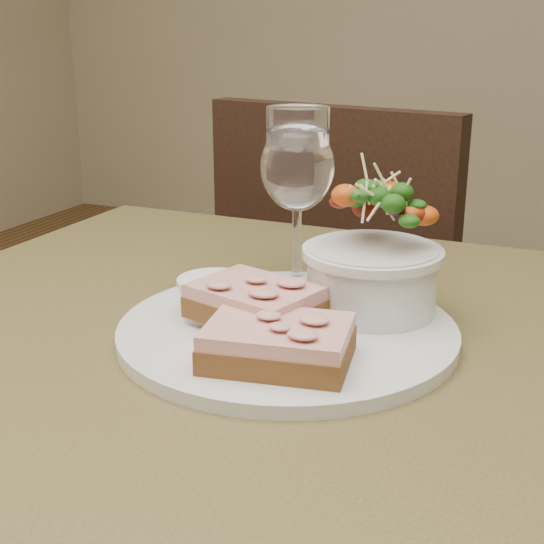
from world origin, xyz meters
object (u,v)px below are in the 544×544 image
at_px(sandwich_front, 278,343).
at_px(salad_bowl, 373,250).
at_px(dinner_plate, 287,331).
at_px(chair_far, 367,419).
at_px(wine_glass, 297,172).
at_px(cafe_table, 247,444).
at_px(sandwich_back, 255,302).
at_px(ramekin, 214,295).

bearing_deg(sandwich_front, salad_bowl, 66.16).
bearing_deg(dinner_plate, chair_far, 99.35).
bearing_deg(dinner_plate, wine_glass, 108.52).
bearing_deg(sandwich_front, cafe_table, 127.17).
relative_size(sandwich_back, wine_glass, 0.70).
xyz_separation_m(cafe_table, dinner_plate, (0.03, 0.03, 0.11)).
bearing_deg(wine_glass, sandwich_front, -72.02).
xyz_separation_m(dinner_plate, sandwich_front, (0.02, -0.07, 0.02)).
distance_m(dinner_plate, wine_glass, 0.18).
height_order(sandwich_back, salad_bowl, salad_bowl).
bearing_deg(sandwich_front, wine_glass, 98.23).
bearing_deg(cafe_table, chair_far, 96.75).
distance_m(cafe_table, sandwich_back, 0.14).
height_order(chair_far, wine_glass, wine_glass).
bearing_deg(wine_glass, ramekin, -101.22).
height_order(chair_far, sandwich_front, chair_far).
bearing_deg(wine_glass, cafe_table, -84.36).
distance_m(sandwich_back, ramekin, 0.05).
distance_m(cafe_table, dinner_plate, 0.11).
distance_m(chair_far, ramekin, 0.84).
distance_m(cafe_table, wine_glass, 0.27).
relative_size(sandwich_back, ramekin, 1.99).
distance_m(chair_far, wine_glass, 0.80).
height_order(cafe_table, ramekin, ramekin).
relative_size(dinner_plate, wine_glass, 1.73).
xyz_separation_m(dinner_plate, ramekin, (-0.07, -0.01, 0.03)).
height_order(dinner_plate, ramekin, ramekin).
xyz_separation_m(ramekin, salad_bowl, (0.13, 0.07, 0.04)).
height_order(chair_far, ramekin, chair_far).
distance_m(cafe_table, sandwich_front, 0.15).
height_order(sandwich_back, ramekin, sandwich_back).
bearing_deg(cafe_table, sandwich_back, 72.42).
height_order(sandwich_front, salad_bowl, salad_bowl).
relative_size(dinner_plate, ramekin, 4.90).
xyz_separation_m(ramekin, wine_glass, (0.03, 0.14, 0.09)).
height_order(sandwich_front, wine_glass, wine_glass).
xyz_separation_m(cafe_table, ramekin, (-0.04, 0.02, 0.13)).
xyz_separation_m(chair_far, ramekin, (0.04, -0.68, 0.49)).
bearing_deg(dinner_plate, sandwich_back, -148.14).
distance_m(chair_far, sandwich_front, 0.90).
bearing_deg(ramekin, cafe_table, -26.07).
bearing_deg(sandwich_front, chair_far, 90.37).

